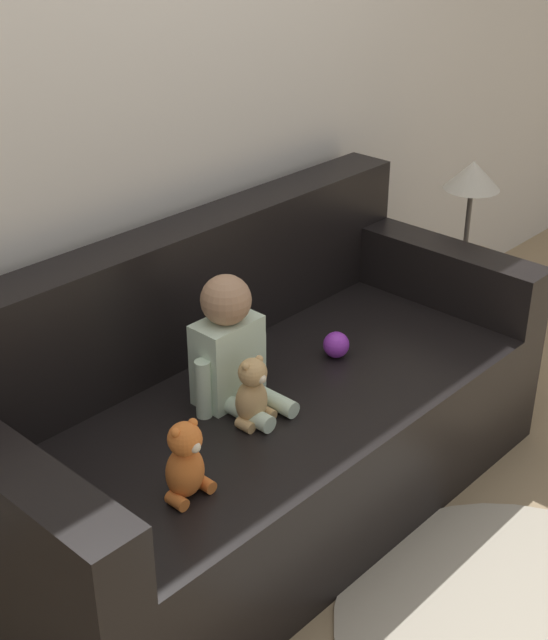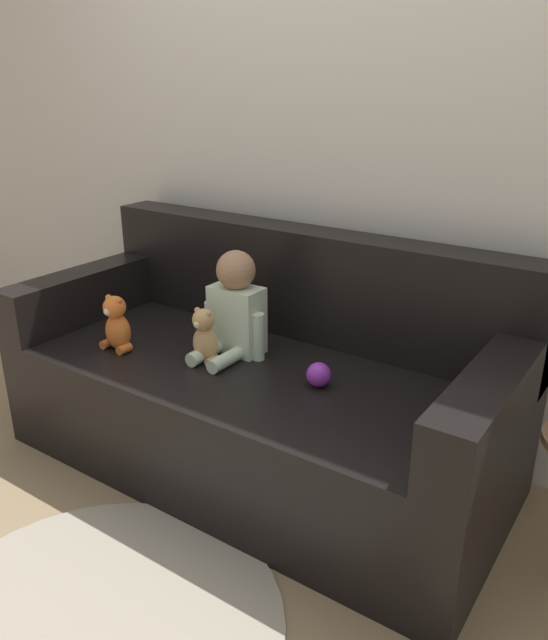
# 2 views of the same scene
# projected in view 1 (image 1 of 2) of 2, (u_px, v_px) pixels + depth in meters

# --- Properties ---
(ground_plane) EXTENTS (12.00, 12.00, 0.00)m
(ground_plane) POSITION_uv_depth(u_px,v_px,m) (266.00, 505.00, 3.05)
(ground_plane) COLOR #9E8460
(wall_back) EXTENTS (8.00, 0.05, 2.60)m
(wall_back) POSITION_uv_depth(u_px,v_px,m) (139.00, 99.00, 2.77)
(wall_back) COLOR silver
(wall_back) RESTS_ON ground_plane
(couch) EXTENTS (1.99, 0.91, 0.93)m
(couch) POSITION_uv_depth(u_px,v_px,m) (253.00, 419.00, 2.93)
(couch) COLOR black
(couch) RESTS_ON ground_plane
(person_baby) EXTENTS (0.29, 0.30, 0.42)m
(person_baby) POSITION_uv_depth(u_px,v_px,m) (230.00, 348.00, 2.69)
(person_baby) COLOR silver
(person_baby) RESTS_ON couch
(teddy_bear_brown) EXTENTS (0.13, 0.10, 0.22)m
(teddy_bear_brown) POSITION_uv_depth(u_px,v_px,m) (252.00, 393.00, 2.62)
(teddy_bear_brown) COLOR tan
(teddy_bear_brown) RESTS_ON couch
(plush_toy_side) EXTENTS (0.13, 0.10, 0.23)m
(plush_toy_side) POSITION_uv_depth(u_px,v_px,m) (185.00, 462.00, 2.31)
(plush_toy_side) COLOR orange
(plush_toy_side) RESTS_ON couch
(toy_ball) EXTENTS (0.09, 0.09, 0.09)m
(toy_ball) POSITION_uv_depth(u_px,v_px,m) (336.00, 345.00, 2.99)
(toy_ball) COLOR purple
(toy_ball) RESTS_ON couch
(floor_rug) EXTENTS (1.13, 1.13, 0.01)m
(floor_rug) POSITION_uv_depth(u_px,v_px,m) (530.00, 632.00, 2.54)
(floor_rug) COLOR #B2A893
(floor_rug) RESTS_ON ground_plane
(side_table) EXTENTS (0.30, 0.30, 0.93)m
(side_table) POSITION_uv_depth(u_px,v_px,m) (468.00, 215.00, 3.52)
(side_table) COLOR #93704C
(side_table) RESTS_ON ground_plane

